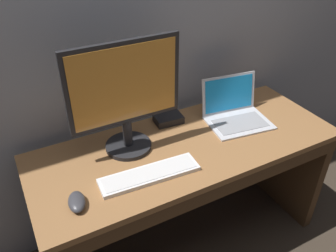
% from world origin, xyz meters
% --- Properties ---
extents(ground_plane, '(14.00, 14.00, 0.00)m').
position_xyz_m(ground_plane, '(0.00, 0.00, 0.00)').
color(ground_plane, '#382D23').
extents(desk, '(1.55, 0.61, 0.73)m').
position_xyz_m(desk, '(0.00, -0.01, 0.51)').
color(desk, olive).
rests_on(desk, ground).
extents(laptop_silver, '(0.36, 0.32, 0.22)m').
position_xyz_m(laptop_silver, '(0.35, 0.08, 0.78)').
color(laptop_silver, silver).
rests_on(laptop_silver, desk).
extents(external_monitor, '(0.53, 0.22, 0.55)m').
position_xyz_m(external_monitor, '(-0.27, 0.10, 1.02)').
color(external_monitor, black).
rests_on(external_monitor, desk).
extents(wired_keyboard, '(0.45, 0.15, 0.02)m').
position_xyz_m(wired_keyboard, '(-0.27, -0.13, 0.75)').
color(wired_keyboard, white).
rests_on(wired_keyboard, desk).
extents(computer_mouse, '(0.09, 0.13, 0.04)m').
position_xyz_m(computer_mouse, '(-0.60, -0.15, 0.76)').
color(computer_mouse, '#38383D').
rests_on(computer_mouse, desk).
extents(external_drive_box, '(0.16, 0.12, 0.04)m').
position_xyz_m(external_drive_box, '(0.01, 0.22, 0.75)').
color(external_drive_box, black).
rests_on(external_drive_box, desk).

